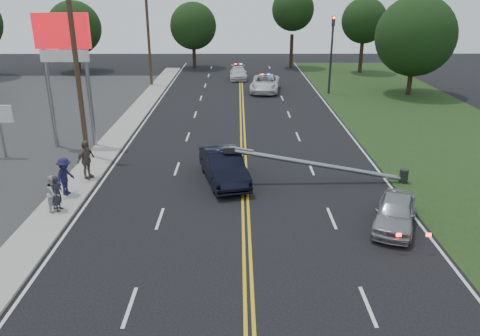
{
  "coord_description": "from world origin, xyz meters",
  "views": [
    {
      "loc": [
        -0.34,
        -14.01,
        9.19
      ],
      "look_at": [
        -0.24,
        5.65,
        1.7
      ],
      "focal_mm": 35.0,
      "sensor_mm": 36.0,
      "label": 1
    }
  ],
  "objects_px": {
    "bystander_b": "(54,193)",
    "bystander_c": "(65,176)",
    "utility_pole_mid": "(77,70)",
    "emergency_a": "(265,83)",
    "fallen_streetlight": "(328,166)",
    "bystander_d": "(86,160)",
    "waiting_sedan": "(395,212)",
    "bystander_a": "(57,193)",
    "emergency_b": "(238,73)",
    "traffic_signal": "(332,48)",
    "crashed_sedan": "(224,166)",
    "pylon_sign": "(64,49)",
    "utility_pole_far": "(148,35)"
  },
  "relations": [
    {
      "from": "bystander_b",
      "to": "bystander_c",
      "type": "bearing_deg",
      "value": 11.2
    },
    {
      "from": "utility_pole_mid",
      "to": "emergency_a",
      "type": "distance_m",
      "value": 22.61
    },
    {
      "from": "fallen_streetlight",
      "to": "bystander_d",
      "type": "relative_size",
      "value": 4.66
    },
    {
      "from": "waiting_sedan",
      "to": "bystander_a",
      "type": "distance_m",
      "value": 14.4
    },
    {
      "from": "fallen_streetlight",
      "to": "emergency_b",
      "type": "height_order",
      "value": "fallen_streetlight"
    },
    {
      "from": "traffic_signal",
      "to": "waiting_sedan",
      "type": "relative_size",
      "value": 1.82
    },
    {
      "from": "utility_pole_mid",
      "to": "emergency_a",
      "type": "relative_size",
      "value": 1.77
    },
    {
      "from": "utility_pole_mid",
      "to": "fallen_streetlight",
      "type": "bearing_deg",
      "value": -16.64
    },
    {
      "from": "emergency_a",
      "to": "emergency_b",
      "type": "distance_m",
      "value": 7.27
    },
    {
      "from": "traffic_signal",
      "to": "emergency_b",
      "type": "height_order",
      "value": "traffic_signal"
    },
    {
      "from": "waiting_sedan",
      "to": "bystander_a",
      "type": "bearing_deg",
      "value": -162.83
    },
    {
      "from": "crashed_sedan",
      "to": "emergency_a",
      "type": "xyz_separation_m",
      "value": [
        3.36,
        22.76,
        -0.03
      ]
    },
    {
      "from": "pylon_sign",
      "to": "traffic_signal",
      "type": "height_order",
      "value": "pylon_sign"
    },
    {
      "from": "bystander_d",
      "to": "traffic_signal",
      "type": "bearing_deg",
      "value": -12.71
    },
    {
      "from": "bystander_d",
      "to": "emergency_b",
      "type": "bearing_deg",
      "value": 9.58
    },
    {
      "from": "waiting_sedan",
      "to": "bystander_c",
      "type": "bearing_deg",
      "value": -169.29
    },
    {
      "from": "traffic_signal",
      "to": "bystander_b",
      "type": "height_order",
      "value": "traffic_signal"
    },
    {
      "from": "crashed_sedan",
      "to": "waiting_sedan",
      "type": "height_order",
      "value": "crashed_sedan"
    },
    {
      "from": "bystander_d",
      "to": "bystander_a",
      "type": "bearing_deg",
      "value": -157.46
    },
    {
      "from": "bystander_c",
      "to": "bystander_a",
      "type": "bearing_deg",
      "value": -158.03
    },
    {
      "from": "fallen_streetlight",
      "to": "bystander_c",
      "type": "distance_m",
      "value": 12.74
    },
    {
      "from": "waiting_sedan",
      "to": "bystander_b",
      "type": "relative_size",
      "value": 2.39
    },
    {
      "from": "bystander_a",
      "to": "bystander_c",
      "type": "distance_m",
      "value": 1.73
    },
    {
      "from": "crashed_sedan",
      "to": "emergency_a",
      "type": "height_order",
      "value": "crashed_sedan"
    },
    {
      "from": "bystander_d",
      "to": "emergency_a",
      "type": "bearing_deg",
      "value": -0.22
    },
    {
      "from": "utility_pole_mid",
      "to": "waiting_sedan",
      "type": "xyz_separation_m",
      "value": [
        15.33,
        -8.78,
        -4.43
      ]
    },
    {
      "from": "utility_pole_far",
      "to": "bystander_b",
      "type": "relative_size",
      "value": 6.17
    },
    {
      "from": "traffic_signal",
      "to": "waiting_sedan",
      "type": "xyz_separation_m",
      "value": [
        -2.17,
        -26.77,
        -3.55
      ]
    },
    {
      "from": "utility_pole_far",
      "to": "waiting_sedan",
      "type": "xyz_separation_m",
      "value": [
        15.33,
        -30.78,
        -4.43
      ]
    },
    {
      "from": "pylon_sign",
      "to": "bystander_b",
      "type": "xyz_separation_m",
      "value": [
        2.16,
        -9.35,
        -5.07
      ]
    },
    {
      "from": "crashed_sedan",
      "to": "bystander_a",
      "type": "xyz_separation_m",
      "value": [
        -7.14,
        -3.6,
        0.11
      ]
    },
    {
      "from": "fallen_streetlight",
      "to": "bystander_c",
      "type": "relative_size",
      "value": 5.15
    },
    {
      "from": "bystander_a",
      "to": "waiting_sedan",
      "type": "bearing_deg",
      "value": -96.13
    },
    {
      "from": "waiting_sedan",
      "to": "utility_pole_far",
      "type": "bearing_deg",
      "value": 139.26
    },
    {
      "from": "emergency_a",
      "to": "waiting_sedan",
      "type": "bearing_deg",
      "value": -75.02
    },
    {
      "from": "utility_pole_far",
      "to": "crashed_sedan",
      "type": "height_order",
      "value": "utility_pole_far"
    },
    {
      "from": "fallen_streetlight",
      "to": "crashed_sedan",
      "type": "xyz_separation_m",
      "value": [
        -5.25,
        0.23,
        -0.1
      ]
    },
    {
      "from": "bystander_a",
      "to": "fallen_streetlight",
      "type": "bearing_deg",
      "value": -75.3
    },
    {
      "from": "traffic_signal",
      "to": "waiting_sedan",
      "type": "bearing_deg",
      "value": -94.64
    },
    {
      "from": "utility_pole_mid",
      "to": "utility_pole_far",
      "type": "bearing_deg",
      "value": 90.0
    },
    {
      "from": "fallen_streetlight",
      "to": "waiting_sedan",
      "type": "relative_size",
      "value": 2.42
    },
    {
      "from": "fallen_streetlight",
      "to": "traffic_signal",
      "type": "bearing_deg",
      "value": 79.41
    },
    {
      "from": "bystander_c",
      "to": "bystander_d",
      "type": "relative_size",
      "value": 0.91
    },
    {
      "from": "pylon_sign",
      "to": "utility_pole_far",
      "type": "xyz_separation_m",
      "value": [
        1.3,
        20.0,
        -0.91
      ]
    },
    {
      "from": "traffic_signal",
      "to": "utility_pole_far",
      "type": "bearing_deg",
      "value": 167.11
    },
    {
      "from": "waiting_sedan",
      "to": "bystander_d",
      "type": "bearing_deg",
      "value": -177.2
    },
    {
      "from": "traffic_signal",
      "to": "emergency_b",
      "type": "bearing_deg",
      "value": 137.77
    },
    {
      "from": "fallen_streetlight",
      "to": "utility_pole_mid",
      "type": "xyz_separation_m",
      "value": [
        -13.39,
        4.0,
        4.17
      ]
    },
    {
      "from": "bystander_a",
      "to": "bystander_d",
      "type": "relative_size",
      "value": 0.81
    },
    {
      "from": "fallen_streetlight",
      "to": "emergency_a",
      "type": "bearing_deg",
      "value": 94.69
    }
  ]
}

